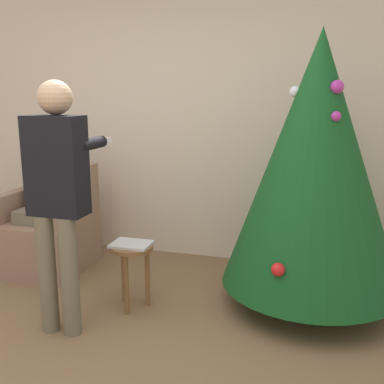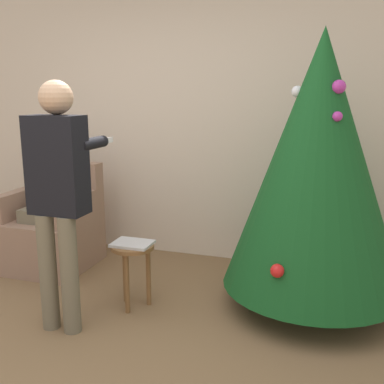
{
  "view_description": "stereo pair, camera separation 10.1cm",
  "coord_description": "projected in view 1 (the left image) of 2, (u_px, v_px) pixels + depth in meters",
  "views": [
    {
      "loc": [
        1.33,
        -1.95,
        1.6
      ],
      "look_at": [
        0.5,
        0.95,
        0.94
      ],
      "focal_mm": 42.0,
      "sensor_mm": 36.0,
      "label": 1
    },
    {
      "loc": [
        1.43,
        -1.92,
        1.6
      ],
      "look_at": [
        0.5,
        0.95,
        0.94
      ],
      "focal_mm": 42.0,
      "sensor_mm": 36.0,
      "label": 2
    }
  ],
  "objects": [
    {
      "name": "person_standing",
      "position": [
        58.0,
        187.0,
        2.93
      ],
      "size": [
        0.4,
        0.57,
        1.69
      ],
      "color": "#6B604C",
      "rests_on": "ground_plane"
    },
    {
      "name": "person_seated",
      "position": [
        44.0,
        193.0,
        4.08
      ],
      "size": [
        0.36,
        0.46,
        1.29
      ],
      "color": "#6B604C",
      "rests_on": "ground_plane"
    },
    {
      "name": "armchair",
      "position": [
        48.0,
        231.0,
        4.18
      ],
      "size": [
        0.74,
        0.75,
        0.95
      ],
      "color": "#93705B",
      "rests_on": "ground_plane"
    },
    {
      "name": "wall_back",
      "position": [
        178.0,
        120.0,
        4.33
      ],
      "size": [
        8.0,
        0.06,
        2.7
      ],
      "color": "beige",
      "rests_on": "ground_plane"
    },
    {
      "name": "laptop",
      "position": [
        131.0,
        244.0,
        3.33
      ],
      "size": [
        0.29,
        0.22,
        0.02
      ],
      "color": "silver",
      "rests_on": "side_stool"
    },
    {
      "name": "side_stool",
      "position": [
        132.0,
        259.0,
        3.36
      ],
      "size": [
        0.32,
        0.32,
        0.49
      ],
      "color": "brown",
      "rests_on": "ground_plane"
    },
    {
      "name": "christmas_tree",
      "position": [
        315.0,
        162.0,
        3.25
      ],
      "size": [
        1.32,
        1.32,
        2.05
      ],
      "color": "brown",
      "rests_on": "ground_plane"
    },
    {
      "name": "ground_plane",
      "position": [
        60.0,
        384.0,
        2.53
      ],
      "size": [
        14.0,
        14.0,
        0.0
      ],
      "primitive_type": "plane",
      "color": "brown"
    }
  ]
}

